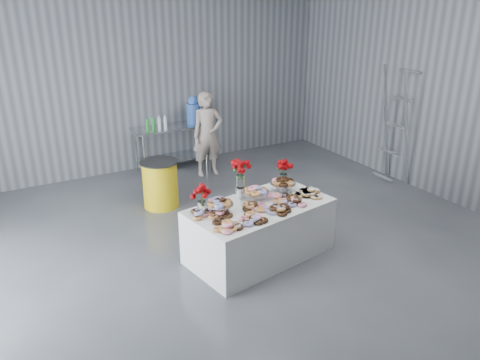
# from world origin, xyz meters

# --- Properties ---
(ground) EXTENTS (9.00, 9.00, 0.00)m
(ground) POSITION_xyz_m (0.00, 0.00, 0.00)
(ground) COLOR #3B3E43
(ground) RESTS_ON ground
(room_walls) EXTENTS (8.04, 9.04, 4.02)m
(room_walls) POSITION_xyz_m (-0.27, 0.07, 2.64)
(room_walls) COLOR slate
(room_walls) RESTS_ON ground
(display_table) EXTENTS (2.04, 1.30, 0.75)m
(display_table) POSITION_xyz_m (0.20, 0.36, 0.38)
(display_table) COLOR silver
(display_table) RESTS_ON ground
(prep_table) EXTENTS (1.50, 0.60, 0.90)m
(prep_table) POSITION_xyz_m (0.43, 4.10, 0.62)
(prep_table) COLOR silver
(prep_table) RESTS_ON ground
(donut_mounds) EXTENTS (1.91, 1.08, 0.09)m
(donut_mounds) POSITION_xyz_m (0.20, 0.31, 0.80)
(donut_mounds) COLOR #B89043
(donut_mounds) RESTS_ON display_table
(cake_stand_left) EXTENTS (0.36, 0.36, 0.17)m
(cake_stand_left) POSITION_xyz_m (-0.37, 0.42, 0.89)
(cake_stand_left) COLOR silver
(cake_stand_left) RESTS_ON display_table
(cake_stand_mid) EXTENTS (0.36, 0.36, 0.17)m
(cake_stand_mid) POSITION_xyz_m (0.22, 0.51, 0.89)
(cake_stand_mid) COLOR silver
(cake_stand_mid) RESTS_ON display_table
(cake_stand_right) EXTENTS (0.36, 0.36, 0.17)m
(cake_stand_right) POSITION_xyz_m (0.71, 0.59, 0.89)
(cake_stand_right) COLOR silver
(cake_stand_right) RESTS_ON display_table
(danish_pile) EXTENTS (0.48, 0.48, 0.11)m
(danish_pile) POSITION_xyz_m (0.96, 0.33, 0.81)
(danish_pile) COLOR white
(danish_pile) RESTS_ON display_table
(bouquet_left) EXTENTS (0.26, 0.26, 0.42)m
(bouquet_left) POSITION_xyz_m (-0.59, 0.48, 1.05)
(bouquet_left) COLOR white
(bouquet_left) RESTS_ON display_table
(bouquet_right) EXTENTS (0.26, 0.26, 0.42)m
(bouquet_right) POSITION_xyz_m (0.84, 0.77, 1.05)
(bouquet_right) COLOR white
(bouquet_right) RESTS_ON display_table
(bouquet_center) EXTENTS (0.26, 0.26, 0.57)m
(bouquet_center) POSITION_xyz_m (0.09, 0.69, 1.13)
(bouquet_center) COLOR silver
(bouquet_center) RESTS_ON display_table
(water_jug) EXTENTS (0.28, 0.28, 0.55)m
(water_jug) POSITION_xyz_m (0.93, 4.10, 1.15)
(water_jug) COLOR #4276E2
(water_jug) RESTS_ON prep_table
(drink_bottles) EXTENTS (0.54, 0.08, 0.27)m
(drink_bottles) POSITION_xyz_m (0.11, 4.00, 1.04)
(drink_bottles) COLOR #268C33
(drink_bottles) RESTS_ON prep_table
(person) EXTENTS (0.64, 0.46, 1.63)m
(person) POSITION_xyz_m (0.95, 3.50, 0.82)
(person) COLOR #CC8C93
(person) RESTS_ON ground
(trash_barrel) EXTENTS (0.62, 0.62, 0.80)m
(trash_barrel) POSITION_xyz_m (-0.40, 2.53, 0.40)
(trash_barrel) COLOR gold
(trash_barrel) RESTS_ON ground
(stepladder) EXTENTS (0.65, 0.54, 2.20)m
(stepladder) POSITION_xyz_m (3.75, 1.43, 1.10)
(stepladder) COLOR silver
(stepladder) RESTS_ON ground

